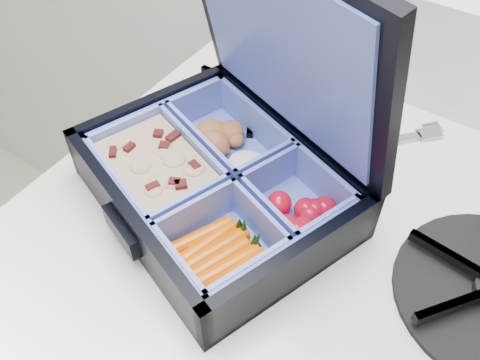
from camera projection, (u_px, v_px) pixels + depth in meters
The scene contains 3 objects.
bento_box at pixel (215, 183), 0.49m from camera, with size 0.24×0.19×0.06m, color black, non-canonical shape.
burner_grate_rear at pixel (255, 97), 0.60m from camera, with size 0.16×0.16×0.02m, color black.
fork at pixel (367, 145), 0.56m from camera, with size 0.02×0.16×0.01m, color #9A9BAF, non-canonical shape.
Camera 1 is at (-0.31, 1.42, 1.23)m, focal length 38.00 mm.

